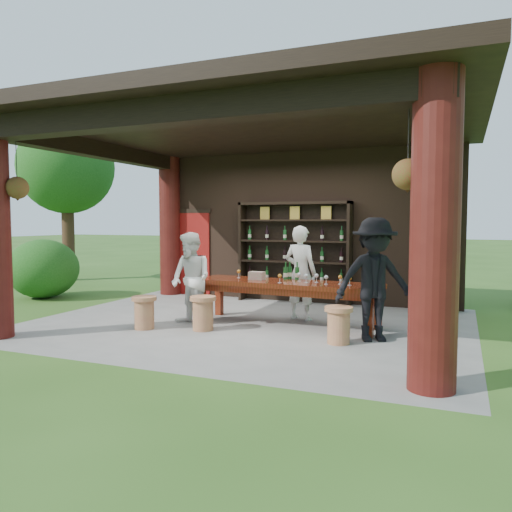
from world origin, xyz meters
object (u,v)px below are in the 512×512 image
at_px(stool_near_left, 203,312).
at_px(napkin_basket, 257,276).
at_px(stool_far_left, 144,312).
at_px(guest_woman, 191,279).
at_px(stool_near_right, 339,324).
at_px(tasting_table, 286,288).
at_px(guest_man, 375,280).
at_px(host, 300,273).
at_px(wine_shelf, 294,252).

height_order(stool_near_left, napkin_basket, napkin_basket).
height_order(stool_near_left, stool_far_left, stool_near_left).
bearing_deg(guest_woman, stool_near_right, 15.65).
bearing_deg(tasting_table, napkin_basket, 176.22).
distance_m(guest_woman, guest_man, 3.06).
height_order(host, napkin_basket, host).
bearing_deg(stool_near_left, wine_shelf, 81.19).
bearing_deg(guest_man, napkin_basket, 137.32).
xyz_separation_m(stool_near_right, napkin_basket, (-1.69, 1.00, 0.53)).
bearing_deg(guest_woman, tasting_table, 46.08).
bearing_deg(stool_far_left, napkin_basket, 39.36).
bearing_deg(napkin_basket, stool_near_right, -30.55).
distance_m(tasting_table, napkin_basket, 0.59).
bearing_deg(tasting_table, stool_far_left, -149.87).
height_order(wine_shelf, stool_near_right, wine_shelf).
bearing_deg(wine_shelf, host, -68.29).
distance_m(guest_woman, napkin_basket, 1.15).
relative_size(wine_shelf, guest_man, 1.36).
distance_m(stool_near_right, guest_woman, 2.68).
bearing_deg(stool_far_left, guest_man, 9.55).
xyz_separation_m(stool_far_left, guest_woman, (0.58, 0.54, 0.51)).
distance_m(wine_shelf, guest_man, 3.62).
bearing_deg(guest_woman, host, 59.89).
distance_m(tasting_table, stool_far_left, 2.41).
xyz_separation_m(wine_shelf, stool_far_left, (-1.45, -3.49, -0.82)).
distance_m(stool_near_right, guest_man, 0.86).
bearing_deg(stool_near_right, wine_shelf, 118.20).
xyz_separation_m(guest_woman, napkin_basket, (0.93, 0.69, 0.02)).
distance_m(stool_near_left, host, 1.97).
relative_size(stool_near_right, napkin_basket, 2.08).
relative_size(stool_near_right, stool_far_left, 1.00).
bearing_deg(tasting_table, stool_near_left, -140.47).
xyz_separation_m(host, guest_woman, (-1.57, -1.20, -0.05)).
bearing_deg(guest_man, stool_near_right, -165.99).
height_order(stool_far_left, host, host).
relative_size(tasting_table, guest_man, 1.79).
distance_m(tasting_table, stool_near_right, 1.53).
xyz_separation_m(stool_far_left, napkin_basket, (1.50, 1.23, 0.53)).
xyz_separation_m(wine_shelf, stool_near_right, (1.75, -3.26, -0.81)).
height_order(stool_near_right, napkin_basket, napkin_basket).
xyz_separation_m(tasting_table, stool_far_left, (-2.06, -1.20, -0.35)).
distance_m(wine_shelf, napkin_basket, 2.28).
bearing_deg(host, guest_man, 155.15).
distance_m(stool_near_left, guest_man, 2.78).
relative_size(tasting_table, guest_woman, 2.06).
height_order(wine_shelf, guest_man, wine_shelf).
xyz_separation_m(wine_shelf, stool_near_left, (-0.50, -3.22, -0.81)).
relative_size(tasting_table, host, 1.93).
distance_m(host, guest_woman, 1.97).
relative_size(wine_shelf, stool_near_right, 4.62).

